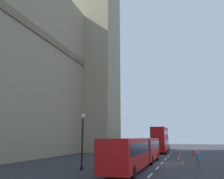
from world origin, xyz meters
TOP-DOWN VIEW (x-y plane):
  - ground_plane at (0.00, 0.00)m, footprint 160.00×160.00m
  - lane_centre_marking at (0.52, 0.00)m, footprint 39.00×0.16m
  - articulated_bus at (-3.98, 1.99)m, footprint 17.34×2.54m
  - double_decker_bus at (17.73, 2.00)m, footprint 9.60×2.54m
  - sedan_lead at (30.85, 2.24)m, footprint 4.40×1.86m
  - traffic_cone_west at (-1.29, -2.35)m, footprint 0.36×0.36m
  - traffic_cone_middle at (4.25, -1.79)m, footprint 0.36×0.36m
  - traffic_cone_east at (11.38, -1.80)m, footprint 0.36×0.36m
  - street_lamp at (-7.95, 6.50)m, footprint 0.44×0.44m
  - pedestrian_near_cones at (-4.05, -3.90)m, footprint 0.46×0.37m
  - pedestrian_by_kerb at (1.25, -3.64)m, footprint 0.36×0.46m

SIDE VIEW (x-z plane):
  - ground_plane at x=0.00m, z-range 0.00..0.00m
  - lane_centre_marking at x=0.52m, z-range 0.00..0.01m
  - traffic_cone_west at x=-1.29m, z-range -0.01..0.57m
  - traffic_cone_middle at x=4.25m, z-range -0.01..0.57m
  - traffic_cone_east at x=11.38m, z-range -0.01..0.57m
  - pedestrian_near_cones at x=-4.05m, z-range 0.07..1.76m
  - pedestrian_by_kerb at x=1.25m, z-range 0.07..1.76m
  - sedan_lead at x=30.85m, z-range -0.01..1.84m
  - articulated_bus at x=-3.98m, z-range 0.30..3.20m
  - double_decker_bus at x=17.73m, z-range 0.26..5.16m
  - street_lamp at x=-7.95m, z-range 0.42..5.69m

